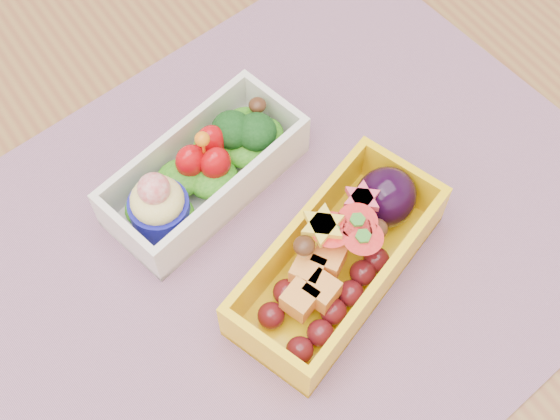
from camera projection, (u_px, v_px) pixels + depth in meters
table at (258, 273)px, 0.70m from camera, size 1.20×0.80×0.75m
placemat at (276, 243)px, 0.61m from camera, size 0.59×0.47×0.00m
bento_white at (204, 172)px, 0.61m from camera, size 0.18×0.11×0.07m
bento_yellow at (341, 256)px, 0.57m from camera, size 0.20×0.13×0.06m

